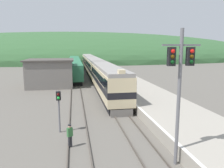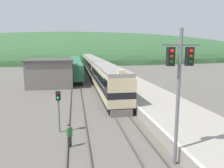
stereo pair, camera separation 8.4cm
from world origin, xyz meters
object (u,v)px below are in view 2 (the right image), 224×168
object	(u,v)px
express_train_lead_car	(108,80)
carriage_fourth	(85,58)
carriage_second	(94,66)
carriage_third	(88,61)
signal_post_siding	(58,103)
signal_mast_main	(179,78)
track_worker	(69,134)
siding_train	(75,65)

from	to	relation	value
express_train_lead_car	carriage_fourth	bearing A→B (deg)	90.00
carriage_second	carriage_fourth	bearing A→B (deg)	90.00
express_train_lead_car	carriage_second	distance (m)	21.24
carriage_third	signal_post_siding	bearing A→B (deg)	-95.96
carriage_fourth	signal_mast_main	size ratio (longest dim) A/B	2.69
signal_mast_main	track_worker	distance (m)	8.18
express_train_lead_car	track_worker	distance (m)	15.91
express_train_lead_car	carriage_third	size ratio (longest dim) A/B	0.91
express_train_lead_car	siding_train	xyz separation A→B (m)	(-4.35, 30.28, -0.46)
signal_mast_main	carriage_second	bearing A→B (deg)	91.77
carriage_fourth	signal_mast_main	distance (m)	83.54
carriage_second	carriage_third	world-z (taller)	same
express_train_lead_car	signal_post_siding	world-z (taller)	express_train_lead_car
express_train_lead_car	signal_mast_main	bearing A→B (deg)	-86.19
signal_post_siding	siding_train	bearing A→B (deg)	88.07
carriage_second	siding_train	xyz separation A→B (m)	(-4.35, 9.04, -0.45)
express_train_lead_car	signal_post_siding	bearing A→B (deg)	-115.30
signal_mast_main	track_worker	bearing A→B (deg)	151.51
express_train_lead_car	track_worker	world-z (taller)	express_train_lead_car
signal_mast_main	track_worker	world-z (taller)	signal_mast_main
carriage_third	carriage_fourth	bearing A→B (deg)	90.00
signal_mast_main	signal_post_siding	bearing A→B (deg)	138.71
siding_train	track_worker	bearing A→B (deg)	-90.72
express_train_lead_car	track_worker	xyz separation A→B (m)	(-4.92, -15.06, -1.43)
carriage_third	carriage_fourth	size ratio (longest dim) A/B	1.00
express_train_lead_car	signal_mast_main	xyz separation A→B (m)	(1.23, -18.40, 2.79)
express_train_lead_car	carriage_third	xyz separation A→B (m)	(0.00, 43.16, -0.01)
signal_post_siding	express_train_lead_car	bearing A→B (deg)	64.70
siding_train	signal_mast_main	bearing A→B (deg)	-83.46
carriage_second	track_worker	distance (m)	36.66
carriage_second	carriage_fourth	xyz separation A→B (m)	(0.00, 43.84, 0.00)
signal_mast_main	carriage_fourth	bearing A→B (deg)	90.84
carriage_second	siding_train	distance (m)	10.04
signal_post_siding	carriage_fourth	bearing A→B (deg)	85.72
track_worker	carriage_fourth	bearing A→B (deg)	86.48
carriage_fourth	track_worker	xyz separation A→B (m)	(-4.92, -80.15, -1.42)
track_worker	carriage_second	bearing A→B (deg)	82.28
siding_train	signal_mast_main	size ratio (longest dim) A/B	5.64
express_train_lead_car	carriage_second	world-z (taller)	express_train_lead_car
carriage_fourth	signal_post_siding	xyz separation A→B (m)	(-5.79, -77.33, 0.15)
carriage_fourth	signal_post_siding	bearing A→B (deg)	-94.28
carriage_second	signal_mast_main	bearing A→B (deg)	-88.23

